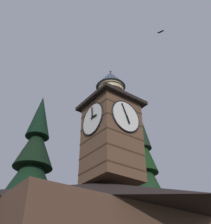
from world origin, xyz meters
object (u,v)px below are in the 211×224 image
(pine_tree_behind, at_px, (26,209))
(moon, at_px, (52,197))
(clock_tower, at_px, (111,129))
(pine_tree_aside, at_px, (148,221))
(flying_bird_high, at_px, (161,32))

(pine_tree_behind, xyz_separation_m, moon, (-14.73, -26.25, 9.49))
(moon, bearing_deg, pine_tree_behind, 60.70)
(clock_tower, bearing_deg, pine_tree_behind, -74.26)
(pine_tree_behind, xyz_separation_m, pine_tree_aside, (-10.08, 2.61, -0.03))
(clock_tower, height_order, moon, moon)
(pine_tree_behind, height_order, moon, moon)
(clock_tower, xyz_separation_m, moon, (-12.56, -33.96, 5.31))
(pine_tree_behind, xyz_separation_m, flying_bird_high, (-6.23, 9.99, 14.61))
(moon, distance_m, flying_bird_high, 37.57)
(pine_tree_aside, xyz_separation_m, flying_bird_high, (3.85, 7.38, 14.63))
(pine_tree_behind, bearing_deg, moon, -119.30)
(pine_tree_aside, distance_m, flying_bird_high, 16.84)
(pine_tree_behind, distance_m, pine_tree_aside, 10.41)
(clock_tower, distance_m, pine_tree_aside, 10.30)
(moon, xyz_separation_m, flying_bird_high, (8.50, 36.24, 5.11))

